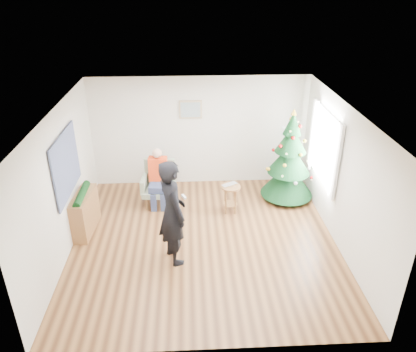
{
  "coord_description": "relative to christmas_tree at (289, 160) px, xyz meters",
  "views": [
    {
      "loc": [
        -0.26,
        -6.38,
        4.63
      ],
      "look_at": [
        0.1,
        0.6,
        1.1
      ],
      "focal_mm": 35.0,
      "sensor_mm": 36.0,
      "label": 1
    }
  ],
  "objects": [
    {
      "name": "stool",
      "position": [
        -1.34,
        -0.53,
        -0.63
      ],
      "size": [
        0.41,
        0.41,
        0.62
      ],
      "rotation": [
        0.0,
        0.0,
        0.19
      ],
      "color": "brown",
      "rests_on": "floor"
    },
    {
      "name": "ceiling",
      "position": [
        -1.94,
        -1.59,
        1.65
      ],
      "size": [
        5.0,
        5.0,
        0.0
      ],
      "primitive_type": "plane",
      "rotation": [
        3.14,
        0.0,
        0.0
      ],
      "color": "white",
      "rests_on": "wall_back"
    },
    {
      "name": "laptop",
      "position": [
        -1.34,
        -0.53,
        -0.32
      ],
      "size": [
        0.4,
        0.36,
        0.03
      ],
      "primitive_type": "imported",
      "rotation": [
        0.0,
        0.0,
        0.54
      ],
      "color": "silver",
      "rests_on": "stool"
    },
    {
      "name": "wall_right",
      "position": [
        0.56,
        -1.59,
        0.35
      ],
      "size": [
        0.0,
        5.0,
        5.0
      ],
      "primitive_type": "plane",
      "rotation": [
        1.57,
        0.0,
        -1.57
      ],
      "color": "silver",
      "rests_on": "floor"
    },
    {
      "name": "garland",
      "position": [
        -4.27,
        -1.09,
        -0.13
      ],
      "size": [
        0.14,
        0.9,
        0.14
      ],
      "primitive_type": "cylinder",
      "rotation": [
        1.57,
        0.0,
        0.0
      ],
      "color": "black",
      "rests_on": "console"
    },
    {
      "name": "tapestry",
      "position": [
        -4.4,
        -1.29,
        0.6
      ],
      "size": [
        0.03,
        1.5,
        1.15
      ],
      "primitive_type": "cube",
      "color": "black",
      "rests_on": "wall_left"
    },
    {
      "name": "floor",
      "position": [
        -1.94,
        -1.59,
        -0.95
      ],
      "size": [
        5.0,
        5.0,
        0.0
      ],
      "primitive_type": "plane",
      "color": "brown",
      "rests_on": "ground"
    },
    {
      "name": "seated_person",
      "position": [
        -2.87,
        -0.12,
        -0.29
      ],
      "size": [
        0.41,
        0.59,
        1.28
      ],
      "rotation": [
        0.0,
        0.0,
        -0.09
      ],
      "color": "navy",
      "rests_on": "armchair"
    },
    {
      "name": "standing_man",
      "position": [
        -2.5,
        -2.08,
        0.02
      ],
      "size": [
        0.71,
        0.83,
        1.93
      ],
      "primitive_type": "imported",
      "rotation": [
        0.0,
        0.0,
        1.99
      ],
      "color": "black",
      "rests_on": "floor"
    },
    {
      "name": "console",
      "position": [
        -4.27,
        -1.09,
        -0.55
      ],
      "size": [
        0.37,
        1.02,
        0.8
      ],
      "primitive_type": "cube",
      "rotation": [
        0.0,
        0.0,
        -0.07
      ],
      "color": "brown",
      "rests_on": "floor"
    },
    {
      "name": "window_panel",
      "position": [
        0.53,
        -0.59,
        0.55
      ],
      "size": [
        0.04,
        1.3,
        1.4
      ],
      "primitive_type": "cube",
      "color": "white",
      "rests_on": "wall_right"
    },
    {
      "name": "wall_front",
      "position": [
        -1.94,
        -4.09,
        0.35
      ],
      "size": [
        5.0,
        0.0,
        5.0
      ],
      "primitive_type": "plane",
      "rotation": [
        -1.57,
        0.0,
        0.0
      ],
      "color": "silver",
      "rests_on": "floor"
    },
    {
      "name": "framed_picture",
      "position": [
        -2.14,
        0.87,
        0.9
      ],
      "size": [
        0.52,
        0.05,
        0.42
      ],
      "color": "tan",
      "rests_on": "wall_back"
    },
    {
      "name": "wall_left",
      "position": [
        -4.44,
        -1.59,
        0.35
      ],
      "size": [
        0.0,
        5.0,
        5.0
      ],
      "primitive_type": "plane",
      "rotation": [
        1.57,
        0.0,
        1.57
      ],
      "color": "silver",
      "rests_on": "floor"
    },
    {
      "name": "wall_back",
      "position": [
        -1.94,
        0.91,
        0.35
      ],
      "size": [
        5.0,
        0.0,
        5.0
      ],
      "primitive_type": "plane",
      "rotation": [
        1.57,
        0.0,
        0.0
      ],
      "color": "silver",
      "rests_on": "floor"
    },
    {
      "name": "christmas_tree",
      "position": [
        0.0,
        0.0,
        0.0
      ],
      "size": [
        1.16,
        1.16,
        2.11
      ],
      "rotation": [
        0.0,
        0.0,
        -0.32
      ],
      "color": "#3F2816",
      "rests_on": "floor"
    },
    {
      "name": "armchair",
      "position": [
        -2.87,
        -0.07,
        -0.59
      ],
      "size": [
        0.76,
        0.7,
        0.98
      ],
      "rotation": [
        0.0,
        0.0,
        -0.09
      ],
      "color": "gray",
      "rests_on": "floor"
    },
    {
      "name": "game_controller",
      "position": [
        -2.3,
        -2.11,
        0.34
      ],
      "size": [
        0.09,
        0.13,
        0.04
      ],
      "primitive_type": "cube",
      "rotation": [
        0.0,
        0.0,
        0.41
      ],
      "color": "white",
      "rests_on": "standing_man"
    },
    {
      "name": "curtains",
      "position": [
        0.5,
        -0.59,
        0.55
      ],
      "size": [
        0.05,
        1.75,
        1.5
      ],
      "color": "white",
      "rests_on": "wall_right"
    }
  ]
}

